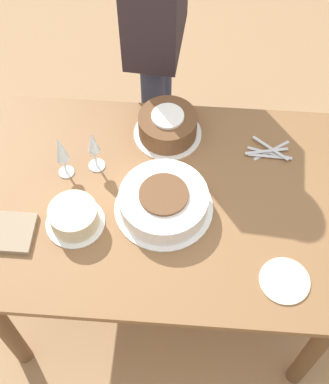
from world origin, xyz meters
The scene contains 11 objects.
ground_plane centered at (0.00, 0.00, 0.00)m, with size 12.00×12.00×0.00m, color #A87F56.
dining_table centered at (0.00, 0.00, 0.66)m, with size 1.36×0.94×0.78m.
cake_center_white centered at (0.00, 0.04, 0.82)m, with size 0.36×0.36×0.10m.
cake_front_chocolate centered at (0.01, -0.31, 0.83)m, with size 0.27×0.27×0.11m.
cake_back_decorated centered at (0.31, 0.12, 0.82)m, with size 0.21×0.21×0.09m.
wine_glass_near centered at (0.38, -0.09, 0.92)m, with size 0.06×0.06×0.21m.
wine_glass_far centered at (0.27, -0.13, 0.91)m, with size 0.06×0.06×0.20m.
dessert_plate_left centered at (-0.42, 0.29, 0.78)m, with size 0.17×0.17×0.01m.
fork_pile centered at (-0.39, -0.24, 0.79)m, with size 0.18×0.11×0.01m.
napkin_stack centered at (0.54, 0.18, 0.79)m, with size 0.18×0.16×0.02m.
person_cutting centered at (0.09, -0.76, 1.07)m, with size 0.25×0.42×1.76m.
Camera 1 is at (-0.08, 1.05, 2.44)m, focal length 50.00 mm.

